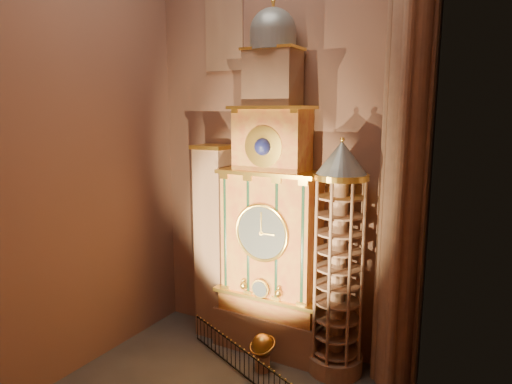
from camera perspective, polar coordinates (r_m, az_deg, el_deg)
The scene contains 10 objects.
wall_back at distance 22.36m, azimuth 3.24°, elevation 7.79°, with size 22.00×22.00×0.00m, color brown.
wall_left at distance 21.94m, azimuth -20.96°, elevation 7.10°, with size 22.00×22.00×0.00m, color brown.
wall_right at distance 14.38m, azimuth 18.04°, elevation 5.99°, with size 22.00×22.00×0.00m, color brown.
astronomical_clock at distance 22.05m, azimuth 1.94°, elevation -3.60°, with size 5.60×2.41×16.70m.
portrait_tower at distance 24.15m, azimuth -5.29°, elevation -6.16°, with size 1.80×1.60×10.20m.
stair_turret at distance 20.90m, azimuth 10.24°, elevation -8.57°, with size 2.50×2.50×10.80m.
gothic_pier at distance 19.46m, azimuth 18.37°, elevation 6.94°, with size 2.04×2.04×22.00m.
stained_glass_window at distance 24.28m, azimuth -4.00°, elevation 21.01°, with size 2.20×0.14×5.20m.
celestial_globe at distance 22.24m, azimuth 0.80°, elevation -19.02°, with size 1.55×1.51×1.79m.
iron_railing at distance 21.63m, azimuth -0.89°, elevation -21.07°, with size 8.48×3.87×1.29m.
Camera 1 is at (9.80, -14.08, 11.93)m, focal length 32.00 mm.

